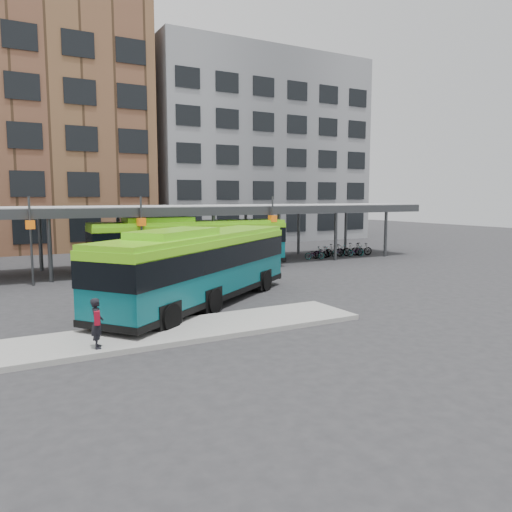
# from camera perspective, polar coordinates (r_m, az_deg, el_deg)

# --- Properties ---
(ground) EXTENTS (120.00, 120.00, 0.00)m
(ground) POSITION_cam_1_polar(r_m,az_deg,el_deg) (22.86, 1.38, -5.29)
(ground) COLOR #28282B
(ground) RESTS_ON ground
(boarding_island) EXTENTS (14.00, 3.00, 0.18)m
(boarding_island) POSITION_cam_1_polar(r_m,az_deg,el_deg) (17.92, -9.16, -8.49)
(boarding_island) COLOR gray
(boarding_island) RESTS_ON ground
(canopy) EXTENTS (40.00, 6.53, 4.80)m
(canopy) POSITION_cam_1_polar(r_m,az_deg,el_deg) (34.08, -9.69, 5.23)
(canopy) COLOR #999B9E
(canopy) RESTS_ON ground
(building_grey) EXTENTS (24.00, 14.00, 20.00)m
(building_grey) POSITION_cam_1_polar(r_m,az_deg,el_deg) (58.33, -0.89, 11.94)
(building_grey) COLOR slate
(building_grey) RESTS_ON ground
(bus_front) EXTENTS (11.70, 9.74, 3.48)m
(bus_front) POSITION_cam_1_polar(r_m,az_deg,el_deg) (22.08, -6.34, -0.98)
(bus_front) COLOR #074F56
(bus_front) RESTS_ON ground
(bus_rear) EXTENTS (12.80, 3.27, 3.50)m
(bus_rear) POSITION_cam_1_polar(r_m,az_deg,el_deg) (32.65, -7.55, 1.54)
(bus_rear) COLOR #074F56
(bus_rear) RESTS_ON ground
(pedestrian) EXTENTS (0.46, 0.65, 1.56)m
(pedestrian) POSITION_cam_1_polar(r_m,az_deg,el_deg) (16.07, -17.70, -7.28)
(pedestrian) COLOR black
(pedestrian) RESTS_ON boarding_island
(bike_rack) EXTENTS (6.63, 1.52, 1.07)m
(bike_rack) POSITION_cam_1_polar(r_m,az_deg,el_deg) (40.21, 9.47, 0.57)
(bike_rack) COLOR slate
(bike_rack) RESTS_ON ground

